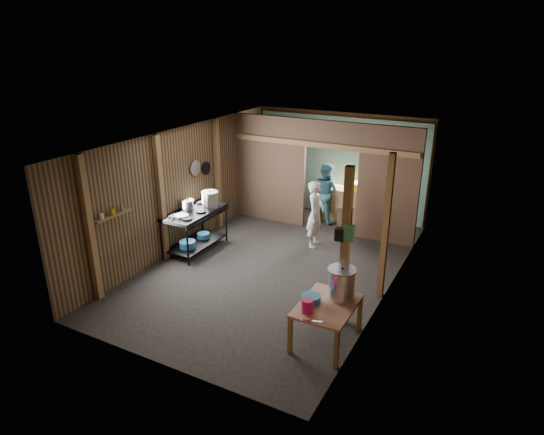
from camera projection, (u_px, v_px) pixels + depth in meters
The scene contains 42 objects.
floor at pixel (277, 265), 9.53m from camera, with size 4.50×7.00×0.00m, color black.
ceiling at pixel (277, 138), 8.59m from camera, with size 4.50×7.00×0.00m, color #4F4F4F.
wall_back at pixel (340, 164), 11.95m from camera, with size 4.50×0.00×2.60m, color brown.
wall_front at pixel (154, 283), 6.18m from camera, with size 4.50×0.00×2.60m, color brown.
wall_left at pixel (183, 188), 10.05m from camera, with size 0.00×7.00×2.60m, color brown.
wall_right at pixel (393, 225), 8.08m from camera, with size 0.00×7.00×2.60m, color brown.
partition_left at pixel (270, 169), 11.45m from camera, with size 1.85×0.10×2.60m, color brown.
partition_right at pixel (388, 186), 10.18m from camera, with size 1.35×0.10×2.60m, color brown.
partition_header at pixel (333, 134), 10.40m from camera, with size 1.30×0.10×0.60m, color brown.
turquoise_panel at pixel (339, 166), 11.91m from camera, with size 4.40×0.06×2.50m, color #64B0AE.
back_counter at pixel (342, 205), 11.68m from camera, with size 1.20×0.50×0.85m, color #916A49.
wall_clock at pixel (350, 142), 11.54m from camera, with size 0.20×0.20×0.03m, color white.
post_left_a at pixel (90, 230), 7.87m from camera, with size 0.10×0.12×2.60m, color #916A49.
post_left_b at pixel (161, 199), 9.36m from camera, with size 0.10×0.12×2.60m, color #916A49.
post_left_c at pixel (218, 175), 11.00m from camera, with size 0.10×0.12×2.60m, color #916A49.
post_right at pixel (386, 228), 7.94m from camera, with size 0.10×0.12×2.60m, color #916A49.
post_free at pixel (345, 249), 7.18m from camera, with size 0.12×0.12×2.60m, color #916A49.
cross_beam at pixel (321, 145), 10.56m from camera, with size 4.40×0.12×0.12m, color #916A49.
pan_lid_big at pixel (195, 168), 10.23m from camera, with size 0.34×0.34×0.03m, color gray.
pan_lid_small at pixel (206, 168), 10.60m from camera, with size 0.30×0.30×0.03m, color black.
wall_shelf at pixel (113, 215), 8.24m from camera, with size 0.14×0.80×0.03m, color #916A49.
jar_white at pixel (101, 216), 8.01m from camera, with size 0.07×0.07×0.10m, color white.
jar_yellow at pixel (112, 212), 8.21m from camera, with size 0.08×0.08×0.10m, color #BAA80F.
jar_green at pixel (122, 208), 8.39m from camera, with size 0.06×0.06×0.10m, color #378555.
bag_white at pixel (346, 217), 7.10m from camera, with size 0.22×0.15×0.32m, color white.
bag_green at pixel (349, 233), 6.99m from camera, with size 0.16×0.12×0.24m, color #378555.
bag_black at pixel (340, 235), 7.06m from camera, with size 0.14×0.10×0.20m, color black.
gas_range at pixel (195, 230), 10.06m from camera, with size 0.78×1.52×0.90m, color black, non-canonical shape.
prep_table at pixel (326, 323), 7.03m from camera, with size 0.79×1.09×0.64m, color tan, non-canonical shape.
stove_pot_large at pixel (210, 200), 10.06m from camera, with size 0.37×0.37×0.37m, color silver, non-canonical shape.
stove_pot_med at pixel (188, 205), 9.96m from camera, with size 0.26×0.26×0.23m, color silver, non-canonical shape.
frying_pan at pixel (182, 216), 9.54m from camera, with size 0.29×0.51×0.07m, color gray, non-canonical shape.
blue_tub_front at pixel (187, 244), 9.89m from camera, with size 0.34×0.34×0.14m, color teal.
blue_tub_back at pixel (203, 235), 10.36m from camera, with size 0.28×0.28×0.11m, color teal.
stock_pot at pixel (341, 284), 7.02m from camera, with size 0.43×0.43×0.50m, color silver, non-canonical shape.
wash_basin at pixel (311, 299), 6.97m from camera, with size 0.30×0.30×0.11m, color teal.
pink_bucket at pixel (307, 306), 6.69m from camera, with size 0.17×0.17×0.20m, color #D3115C.
knife at pixel (312, 321), 6.51m from camera, with size 0.30×0.04×0.01m, color silver.
yellow_tub at pixel (357, 187), 11.33m from camera, with size 0.35×0.35×0.19m, color #BAA80F.
red_cup at pixel (331, 184), 11.63m from camera, with size 0.12×0.12×0.14m, color red.
cook at pixel (315, 214), 10.16m from camera, with size 0.54×0.35×1.47m, color silver.
worker_back at pixel (325, 193), 11.54m from camera, with size 0.72×0.56×1.49m, color teal.
Camera 1 is at (3.92, -7.59, 4.33)m, focal length 31.09 mm.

